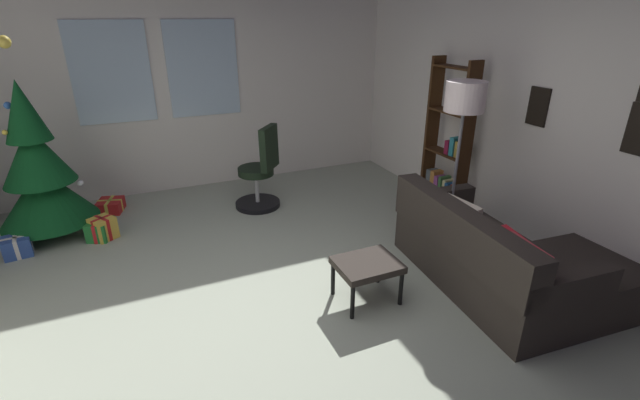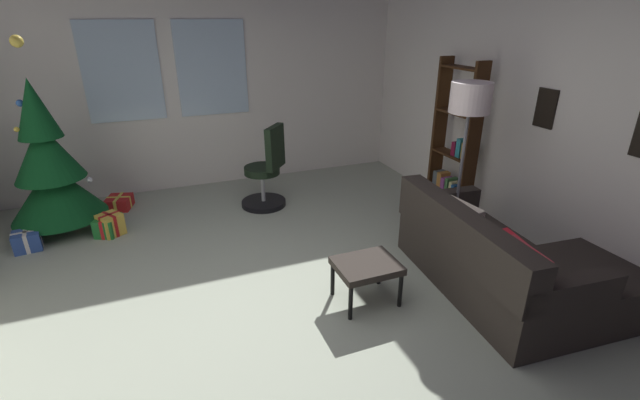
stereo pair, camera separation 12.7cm
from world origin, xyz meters
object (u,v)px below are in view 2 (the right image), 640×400
(gift_box_red, at_px, (119,203))
(floor_lamp, at_px, (469,109))
(gift_box_blue, at_px, (27,241))
(office_chair, at_px, (267,176))
(gift_box_green, at_px, (108,226))
(bookshelf, at_px, (454,150))
(couch, at_px, (511,265))
(holiday_tree, at_px, (50,170))
(gift_box_gold, at_px, (111,224))
(footstool, at_px, (367,268))

(gift_box_red, relative_size, floor_lamp, 0.22)
(gift_box_blue, bearing_deg, office_chair, 3.76)
(gift_box_green, xyz_separation_m, gift_box_blue, (-0.76, -0.07, -0.00))
(gift_box_green, bearing_deg, bookshelf, -13.37)
(gift_box_green, distance_m, floor_lamp, 3.97)
(gift_box_green, distance_m, office_chair, 1.87)
(office_chair, bearing_deg, couch, -61.08)
(couch, xyz_separation_m, floor_lamp, (0.09, 0.88, 1.15))
(office_chair, relative_size, floor_lamp, 0.62)
(office_chair, bearing_deg, gift_box_red, 160.76)
(floor_lamp, bearing_deg, gift_box_red, 144.62)
(holiday_tree, xyz_separation_m, gift_box_gold, (0.51, -0.35, -0.59))
(gift_box_blue, height_order, bookshelf, bookshelf)
(gift_box_blue, relative_size, floor_lamp, 0.16)
(gift_box_red, relative_size, bookshelf, 0.20)
(holiday_tree, relative_size, gift_box_gold, 6.80)
(gift_box_gold, height_order, office_chair, office_chair)
(floor_lamp, bearing_deg, gift_box_blue, 159.49)
(gift_box_red, distance_m, office_chair, 1.89)
(footstool, bearing_deg, gift_box_green, 134.35)
(gift_box_green, relative_size, office_chair, 0.34)
(gift_box_green, height_order, office_chair, office_chair)
(holiday_tree, xyz_separation_m, gift_box_red, (0.57, 0.39, -0.63))
(holiday_tree, distance_m, gift_box_gold, 0.85)
(gift_box_red, xyz_separation_m, gift_box_green, (-0.09, -0.71, 0.03))
(gift_box_red, height_order, gift_box_blue, gift_box_blue)
(gift_box_blue, height_order, floor_lamp, floor_lamp)
(office_chair, distance_m, bookshelf, 2.27)
(gift_box_green, relative_size, gift_box_blue, 1.26)
(footstool, distance_m, holiday_tree, 3.58)
(gift_box_green, relative_size, bookshelf, 0.19)
(gift_box_red, distance_m, gift_box_gold, 0.74)
(holiday_tree, distance_m, floor_lamp, 4.37)
(footstool, relative_size, gift_box_red, 1.39)
(holiday_tree, height_order, floor_lamp, holiday_tree)
(footstool, xyz_separation_m, floor_lamp, (1.28, 0.52, 1.12))
(holiday_tree, bearing_deg, footstool, -43.79)
(bookshelf, bearing_deg, couch, -109.29)
(couch, bearing_deg, gift_box_red, 134.82)
(holiday_tree, bearing_deg, gift_box_green, -34.25)
(gift_box_red, bearing_deg, office_chair, -19.24)
(holiday_tree, bearing_deg, bookshelf, -16.02)
(gift_box_gold, bearing_deg, bookshelf, -13.13)
(office_chair, relative_size, bookshelf, 0.57)
(footstool, height_order, bookshelf, bookshelf)
(holiday_tree, xyz_separation_m, bookshelf, (4.31, -1.24, 0.09))
(footstool, relative_size, floor_lamp, 0.30)
(gift_box_red, xyz_separation_m, bookshelf, (3.74, -1.62, 0.72))
(floor_lamp, bearing_deg, couch, -95.72)
(gift_box_gold, height_order, bookshelf, bookshelf)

